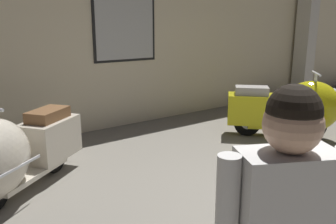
{
  "coord_description": "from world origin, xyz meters",
  "views": [
    {
      "loc": [
        -2.63,
        -1.85,
        1.72
      ],
      "look_at": [
        0.04,
        1.8,
        0.59
      ],
      "focal_mm": 37.43,
      "sensor_mm": 36.0,
      "label": 1
    }
  ],
  "objects": [
    {
      "name": "scooter_1",
      "position": [
        2.01,
        1.25,
        0.47
      ],
      "size": [
        1.52,
        1.53,
        1.03
      ],
      "rotation": [
        0.0,
        0.0,
        -0.79
      ],
      "color": "black",
      "rests_on": "ground"
    },
    {
      "name": "ground_plane",
      "position": [
        0.0,
        0.0,
        0.0
      ],
      "size": [
        60.0,
        60.0,
        0.0
      ],
      "primitive_type": "plane",
      "color": "slate"
    },
    {
      "name": "showroom_back_wall",
      "position": [
        0.18,
        3.47,
        1.88
      ],
      "size": [
        18.0,
        0.63,
        3.76
      ],
      "color": "beige",
      "rests_on": "ground"
    },
    {
      "name": "scooter_0",
      "position": [
        -1.94,
        1.73,
        0.46
      ],
      "size": [
        1.61,
        1.37,
        1.02
      ],
      "rotation": [
        0.0,
        0.0,
        -2.5
      ],
      "color": "black",
      "rests_on": "ground"
    }
  ]
}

